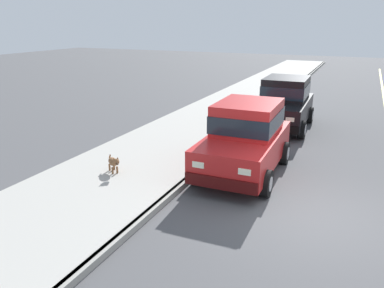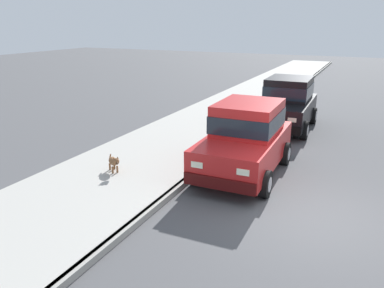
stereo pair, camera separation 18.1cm
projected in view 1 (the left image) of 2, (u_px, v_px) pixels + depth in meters
ground_plane at (318, 217)px, 7.87m from camera, size 80.00×80.00×0.00m
curb at (179, 187)px, 9.10m from camera, size 0.16×64.00×0.14m
sidewalk at (117, 175)px, 9.81m from camera, size 3.60×64.00×0.14m
car_red_hatchback at (245, 137)px, 9.93m from camera, size 2.01×3.83×1.88m
car_black_hatchback at (284, 102)px, 14.22m from camera, size 2.02×3.84×1.88m
dog_brown at (114, 162)px, 9.72m from camera, size 0.63×0.51×0.49m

